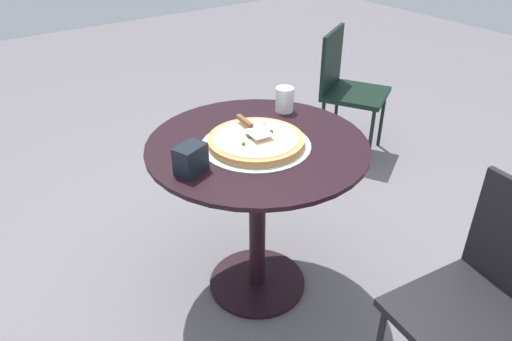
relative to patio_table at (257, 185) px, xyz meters
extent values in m
plane|color=slate|center=(0.00, 0.00, -0.55)|extent=(10.00, 10.00, 0.00)
cylinder|color=black|center=(0.00, 0.00, 0.19)|extent=(0.88, 0.88, 0.02)
cylinder|color=black|center=(0.00, 0.00, -0.18)|extent=(0.07, 0.07, 0.71)
cylinder|color=black|center=(0.00, 0.00, -0.54)|extent=(0.45, 0.45, 0.02)
cylinder|color=silver|center=(0.01, -0.02, 0.20)|extent=(0.43, 0.43, 0.00)
cylinder|color=tan|center=(0.01, -0.02, 0.21)|extent=(0.37, 0.37, 0.03)
cylinder|color=beige|center=(0.01, -0.02, 0.23)|extent=(0.33, 0.33, 0.00)
sphere|color=#2C7631|center=(0.01, 0.06, 0.24)|extent=(0.02, 0.02, 0.02)
sphere|color=#36631D|center=(0.00, -0.04, 0.24)|extent=(0.02, 0.02, 0.02)
sphere|color=#386D24|center=(0.04, -0.09, 0.23)|extent=(0.01, 0.01, 0.01)
sphere|color=#2A5E35|center=(0.00, 0.00, 0.24)|extent=(0.02, 0.02, 0.02)
sphere|color=white|center=(-0.06, 0.07, 0.24)|extent=(0.02, 0.02, 0.02)
cube|color=silver|center=(0.02, -0.01, 0.25)|extent=(0.11, 0.09, 0.00)
cube|color=brown|center=(-0.09, 0.00, 0.26)|extent=(0.11, 0.03, 0.02)
cylinder|color=white|center=(-0.18, 0.28, 0.25)|extent=(0.08, 0.08, 0.11)
cube|color=black|center=(0.04, -0.31, 0.25)|extent=(0.11, 0.13, 0.10)
cube|color=black|center=(-0.67, 1.28, -0.13)|extent=(0.53, 0.53, 0.03)
cube|color=black|center=(-0.83, 1.19, 0.08)|extent=(0.21, 0.35, 0.38)
cylinder|color=black|center=(-0.61, 1.51, -0.35)|extent=(0.02, 0.02, 0.41)
cylinder|color=black|center=(-0.45, 1.22, -0.35)|extent=(0.02, 0.02, 0.41)
cylinder|color=black|center=(-0.89, 1.34, -0.35)|extent=(0.02, 0.02, 0.41)
cylinder|color=black|center=(-0.73, 1.06, -0.35)|extent=(0.02, 0.02, 0.41)
cube|color=black|center=(0.89, 0.19, -0.12)|extent=(0.48, 0.48, 0.03)
cylinder|color=black|center=(0.73, 0.40, -0.34)|extent=(0.02, 0.02, 0.42)
camera|label=1|loc=(1.34, -0.97, 1.08)|focal=33.66mm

